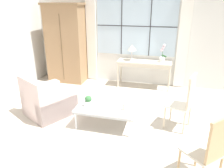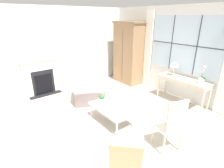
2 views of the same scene
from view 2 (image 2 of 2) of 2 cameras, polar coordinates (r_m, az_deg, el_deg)
The scene contains 13 objects.
ground_plane at distance 4.23m, azimuth -3.12°, elevation -14.77°, with size 14.00×14.00×0.00m, color #BCB2A3.
wall_back_windowed at distance 5.80m, azimuth 22.16°, elevation 9.03°, with size 7.20×0.14×2.80m.
wall_left at distance 6.47m, azimuth -14.75°, elevation 10.97°, with size 0.06×7.20×2.80m, color silver.
fireplace at distance 6.19m, azimuth -22.02°, elevation 3.07°, with size 0.34×1.22×2.12m.
armoire at distance 6.80m, azimuth 5.32°, elevation 10.00°, with size 1.16×0.65×2.31m.
console_table at distance 5.56m, azimuth 22.31°, elevation 0.71°, with size 1.51×0.46×0.76m.
table_lamp at distance 5.64m, azimuth 19.80°, elevation 6.00°, with size 0.25×0.25×0.45m.
potted_orchid at distance 5.31m, azimuth 27.31°, elevation 2.07°, with size 0.19×0.15×0.51m.
armchair_upholstered at distance 5.43m, azimuth -7.71°, elevation -2.65°, with size 1.19×1.21×0.90m.
side_chair_wooden at distance 3.52m, azimuth 19.04°, elevation -11.96°, with size 0.56×0.56×1.12m.
coffee_table at distance 4.31m, azimuth -0.11°, elevation -8.07°, with size 1.15×0.64×0.41m.
potted_plant_small at distance 4.46m, azimuth -3.29°, elevation -4.79°, with size 0.14×0.14×0.23m.
pillar_candle at distance 4.00m, azimuth 3.02°, elevation -8.92°, with size 0.10×0.10×0.15m.
Camera 2 is at (2.82, -1.92, 2.49)m, focal length 28.00 mm.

